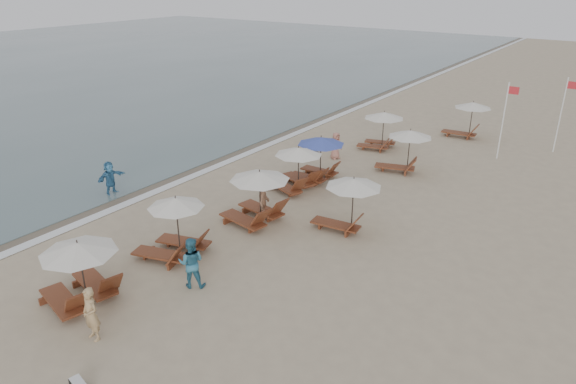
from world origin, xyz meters
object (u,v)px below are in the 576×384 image
Objects in this scene: lounger_station_1 at (173,230)px; beachgoer_far_b at (336,146)px; inland_station_0 at (346,199)px; inland_station_2 at (467,117)px; lounger_station_0 at (78,272)px; lounger_station_5 at (380,129)px; lounger_station_3 at (294,169)px; beachgoer_mid_a at (191,263)px; lounger_station_2 at (255,197)px; beachgoer_near at (91,314)px; lounger_station_4 at (317,158)px; flag_pole_near at (504,117)px; inland_station_1 at (403,147)px; waterline_walker at (110,178)px; beachgoer_mid_b at (265,200)px.

beachgoer_far_b is (-0.65, 12.69, -0.28)m from lounger_station_1.
inland_station_0 is 15.54m from inland_station_2.
lounger_station_0 is 1.10× the size of lounger_station_5.
lounger_station_5 is 0.90× the size of inland_station_2.
inland_station_0 is (4.12, -2.35, 0.33)m from lounger_station_3.
lounger_station_1 is 1.46× the size of beachgoer_mid_a.
inland_station_0 is at bearing 23.48° from lounger_station_2.
beachgoer_near is 1.10× the size of beachgoer_far_b.
lounger_station_2 is at bearing -100.78° from inland_station_2.
lounger_station_3 is at bearing -94.12° from lounger_station_5.
flag_pole_near reaches higher than lounger_station_4.
lounger_station_3 is 0.97× the size of inland_station_2.
flag_pole_near is (6.58, 8.54, 1.22)m from lounger_station_4.
beachgoer_near is (-2.30, -25.52, -0.49)m from inland_station_2.
lounger_station_5 is 20.36m from beachgoer_near.
lounger_station_1 is 9.41m from lounger_station_4.
inland_station_1 is (3.25, 5.18, 0.31)m from lounger_station_3.
lounger_station_2 is at bearing 100.29° from beachgoer_near.
beachgoer_near is at bearing -25.60° from lounger_station_0.
flag_pole_near is at bearing -40.47° from beachgoer_far_b.
lounger_station_5 is at bearing -29.39° from waterline_walker.
lounger_station_4 is 3.40m from beachgoer_far_b.
lounger_station_4 is 12.09m from inland_station_2.
beachgoer_far_b is (-1.31, 8.80, -0.35)m from lounger_station_2.
inland_station_1 is at bearing -46.60° from lounger_station_5.
lounger_station_0 is 0.65× the size of flag_pole_near.
lounger_station_0 is 1.00× the size of inland_station_1.
lounger_station_0 is 3.72m from lounger_station_1.
inland_station_0 and inland_station_1 have the same top height.
lounger_station_2 is at bearing -105.79° from inland_station_1.
beachgoer_mid_b is at bearing -100.30° from inland_station_2.
lounger_station_3 reaches higher than beachgoer_far_b.
lounger_station_3 is 0.99× the size of inland_station_0.
flag_pole_near is at bearing 78.00° from inland_station_0.
flag_pole_near is (5.15, 22.56, 1.54)m from beachgoer_near.
lounger_station_2 is 1.04× the size of inland_station_1.
lounger_station_4 is at bearing 95.11° from lounger_station_2.
lounger_station_4 is 1.47× the size of beachgoer_mid_a.
inland_station_0 reaches higher than beachgoer_mid_a.
beachgoer_mid_a is (1.80, -10.48, -0.26)m from lounger_station_4.
inland_station_2 is (3.24, 17.02, 0.22)m from lounger_station_2.
inland_station_0 is (4.34, 9.09, 0.30)m from lounger_station_0.
lounger_station_5 is 10.94m from inland_station_0.
beachgoer_near is at bearing -130.96° from waterline_walker.
lounger_station_2 reaches higher than inland_station_1.
lounger_station_1 is at bearing -162.92° from beachgoer_far_b.
flag_pole_near reaches higher than waterline_walker.
flag_pole_near is at bearing 72.06° from lounger_station_0.
inland_station_1 is 1.85× the size of beachgoer_far_b.
inland_station_0 is 8.73m from beachgoer_far_b.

